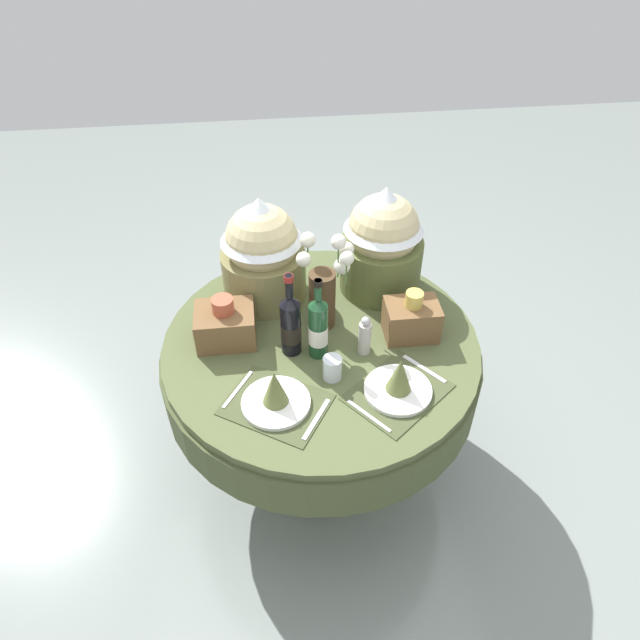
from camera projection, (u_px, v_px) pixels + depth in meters
ground at (321, 458)px, 2.78m from camera, size 8.00×8.00×0.00m
dining_table at (321, 365)px, 2.37m from camera, size 1.25×1.25×0.76m
place_setting_left at (275, 396)px, 2.01m from camera, size 0.43×0.40×0.16m
place_setting_right at (399, 383)px, 2.05m from camera, size 0.43×0.42×0.16m
flower_vase at (324, 286)px, 2.23m from camera, size 0.22×0.22×0.43m
wine_bottle_centre at (318, 327)px, 2.14m from camera, size 0.07×0.07×0.35m
wine_bottle_right at (291, 324)px, 2.15m from camera, size 0.08×0.08×0.35m
tumbler_near_right at (332, 368)px, 2.11m from camera, size 0.07×0.07×0.09m
pepper_mill at (365, 336)px, 2.18m from camera, size 0.05×0.05×0.17m
gift_tub_back_left at (262, 247)px, 2.34m from camera, size 0.34×0.34×0.46m
gift_tub_back_right at (383, 237)px, 2.38m from camera, size 0.34×0.34×0.47m
woven_basket_side_left at (225, 324)px, 2.24m from camera, size 0.22×0.18×0.20m
woven_basket_side_right at (411, 318)px, 2.26m from camera, size 0.20×0.15×0.20m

